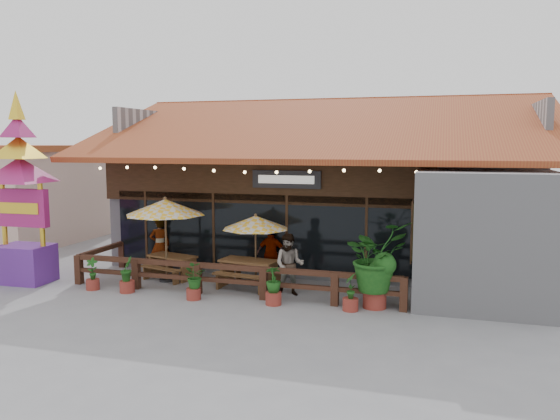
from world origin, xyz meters
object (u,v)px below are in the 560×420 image
(picnic_table_left, at_px, (172,263))
(tropical_plant, at_px, (376,258))
(umbrella_right, at_px, (256,223))
(thai_sign_tower, at_px, (20,175))
(umbrella_left, at_px, (165,207))
(picnic_table_right, at_px, (249,269))

(picnic_table_left, distance_m, tropical_plant, 6.80)
(umbrella_right, height_order, thai_sign_tower, thai_sign_tower)
(tropical_plant, bearing_deg, umbrella_left, 171.57)
(umbrella_left, height_order, umbrella_right, umbrella_left)
(umbrella_right, distance_m, picnic_table_right, 1.40)
(picnic_table_right, bearing_deg, picnic_table_left, 174.18)
(umbrella_right, height_order, picnic_table_left, umbrella_right)
(umbrella_right, distance_m, thai_sign_tower, 7.36)
(picnic_table_left, relative_size, thai_sign_tower, 0.29)
(umbrella_left, xyz_separation_m, tropical_plant, (6.62, -0.98, -1.01))
(picnic_table_left, xyz_separation_m, thai_sign_tower, (-4.17, -1.74, 2.85))
(tropical_plant, bearing_deg, picnic_table_right, 164.71)
(picnic_table_left, height_order, picnic_table_right, picnic_table_right)
(picnic_table_right, height_order, thai_sign_tower, thai_sign_tower)
(umbrella_right, xyz_separation_m, tropical_plant, (3.77, -1.32, -0.60))
(thai_sign_tower, bearing_deg, umbrella_left, 18.36)
(umbrella_right, bearing_deg, umbrella_left, -173.19)
(thai_sign_tower, xyz_separation_m, tropical_plant, (10.78, 0.40, -2.03))
(umbrella_left, bearing_deg, umbrella_right, 6.81)
(tropical_plant, bearing_deg, thai_sign_tower, -177.88)
(thai_sign_tower, relative_size, tropical_plant, 2.74)
(umbrella_left, relative_size, picnic_table_right, 1.55)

